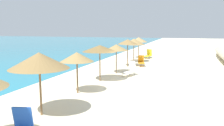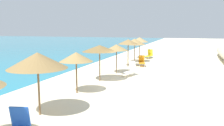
{
  "view_description": "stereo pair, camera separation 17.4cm",
  "coord_description": "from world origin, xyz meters",
  "views": [
    {
      "loc": [
        -15.3,
        -3.62,
        3.76
      ],
      "look_at": [
        2.15,
        2.06,
        1.07
      ],
      "focal_mm": 37.87,
      "sensor_mm": 36.0,
      "label": 1
    },
    {
      "loc": [
        -15.24,
        -3.79,
        3.76
      ],
      "look_at": [
        2.15,
        2.06,
        1.07
      ],
      "focal_mm": 37.87,
      "sensor_mm": 36.0,
      "label": 2
    }
  ],
  "objects": [
    {
      "name": "beach_umbrella_3",
      "position": [
        -3.11,
        2.48,
        2.13
      ],
      "size": [
        1.95,
        1.95,
        2.41
      ],
      "color": "brown",
      "rests_on": "ground_plane"
    },
    {
      "name": "beach_umbrella_5",
      "position": [
        3.48,
        2.12,
        2.19
      ],
      "size": [
        1.95,
        1.95,
        2.45
      ],
      "color": "brown",
      "rests_on": "ground_plane"
    },
    {
      "name": "beach_umbrella_6",
      "position": [
        7.23,
        2.1,
        2.46
      ],
      "size": [
        2.01,
        2.01,
        2.71
      ],
      "color": "brown",
      "rests_on": "ground_plane"
    },
    {
      "name": "lounge_chair_0",
      "position": [
        7.98,
        0.87,
        0.46
      ],
      "size": [
        1.43,
        0.9,
        1.05
      ],
      "rotation": [
        0.0,
        0.0,
        1.83
      ],
      "color": "orange",
      "rests_on": "ground_plane"
    },
    {
      "name": "beach_umbrella_7",
      "position": [
        10.57,
        2.23,
        2.29
      ],
      "size": [
        2.45,
        2.45,
        2.64
      ],
      "color": "brown",
      "rests_on": "ground_plane"
    },
    {
      "name": "beach_umbrella_8",
      "position": [
        14.12,
        2.43,
        2.35
      ],
      "size": [
        2.24,
        2.24,
        2.66
      ],
      "color": "brown",
      "rests_on": "ground_plane"
    },
    {
      "name": "beach_umbrella_4",
      "position": [
        0.29,
        2.37,
        2.35
      ],
      "size": [
        2.5,
        2.5,
        2.59
      ],
      "color": "brown",
      "rests_on": "ground_plane"
    },
    {
      "name": "lounge_chair_3",
      "position": [
        14.31,
        1.22,
        0.46
      ],
      "size": [
        1.44,
        0.93,
        1.14
      ],
      "rotation": [
        0.0,
        0.0,
        1.34
      ],
      "color": "yellow",
      "rests_on": "ground_plane"
    },
    {
      "name": "lounge_chair_4",
      "position": [
        2.83,
        0.76,
        0.46
      ],
      "size": [
        1.48,
        0.97,
        1.18
      ],
      "rotation": [
        0.0,
        0.0,
        1.27
      ],
      "color": "white",
      "rests_on": "ground_plane"
    },
    {
      "name": "beach_umbrella_2",
      "position": [
        -6.83,
        2.39,
        2.41
      ],
      "size": [
        2.56,
        2.56,
        2.76
      ],
      "color": "brown",
      "rests_on": "ground_plane"
    },
    {
      "name": "ground_plane",
      "position": [
        0.0,
        0.0,
        0.0
      ],
      "size": [
        160.0,
        160.0,
        0.0
      ],
      "primitive_type": "plane",
      "color": "beige"
    }
  ]
}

